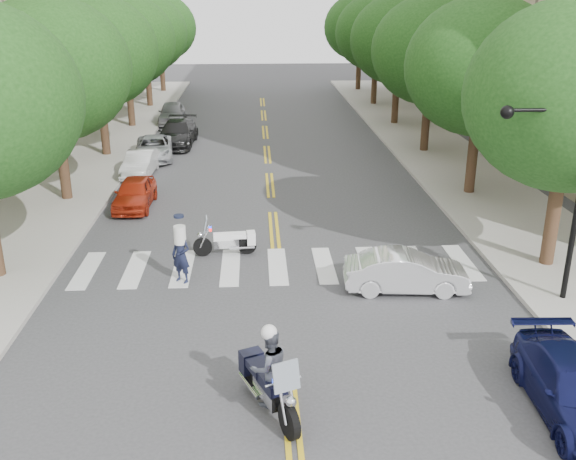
{
  "coord_description": "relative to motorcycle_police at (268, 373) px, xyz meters",
  "views": [
    {
      "loc": [
        -0.67,
        -12.85,
        8.49
      ],
      "look_at": [
        0.34,
        6.42,
        1.3
      ],
      "focal_mm": 40.0,
      "sensor_mm": 36.0,
      "label": 1
    }
  ],
  "objects": [
    {
      "name": "parked_car_e",
      "position": [
        -5.83,
        32.52,
        -0.21
      ],
      "size": [
        1.9,
        4.32,
        1.45
      ],
      "primitive_type": "imported",
      "rotation": [
        0.0,
        0.0,
        0.05
      ],
      "color": "#9A999E",
      "rests_on": "ground"
    },
    {
      "name": "parked_car_b",
      "position": [
        -5.83,
        19.2,
        -0.33
      ],
      "size": [
        1.46,
        3.71,
        1.2
      ],
      "primitive_type": "imported",
      "rotation": [
        0.0,
        0.0,
        -0.05
      ],
      "color": "silver",
      "rests_on": "ground"
    },
    {
      "name": "motorcycle_parked",
      "position": [
        -1.09,
        8.82,
        -0.44
      ],
      "size": [
        2.17,
        0.6,
        1.4
      ],
      "rotation": [
        0.0,
        0.0,
        1.66
      ],
      "color": "black",
      "rests_on": "ground"
    },
    {
      "name": "tree_l_5",
      "position": [
        -8.33,
        47.2,
        4.62
      ],
      "size": [
        6.4,
        6.4,
        8.45
      ],
      "color": "#382316",
      "rests_on": "ground"
    },
    {
      "name": "tree_r_5",
      "position": [
        9.27,
        47.2,
        4.62
      ],
      "size": [
        6.4,
        6.4,
        8.45
      ],
      "color": "#382316",
      "rests_on": "ground"
    },
    {
      "name": "tree_r_1",
      "position": [
        9.27,
        15.2,
        4.62
      ],
      "size": [
        6.4,
        6.4,
        8.45
      ],
      "color": "#382316",
      "rests_on": "ground"
    },
    {
      "name": "sedan_blue",
      "position": [
        6.47,
        -0.48,
        -0.31
      ],
      "size": [
        1.9,
        4.32,
        1.23
      ],
      "primitive_type": "imported",
      "rotation": [
        0.0,
        0.0,
        -0.04
      ],
      "color": "#0F123F",
      "rests_on": "ground"
    },
    {
      "name": "parked_car_d",
      "position": [
        -4.73,
        25.7,
        -0.21
      ],
      "size": [
        2.27,
        5.05,
        1.44
      ],
      "primitive_type": "imported",
      "rotation": [
        0.0,
        0.0,
        -0.05
      ],
      "color": "black",
      "rests_on": "ground"
    },
    {
      "name": "parked_car_c",
      "position": [
        -5.63,
        22.51,
        -0.33
      ],
      "size": [
        2.37,
        4.49,
        1.2
      ],
      "primitive_type": "imported",
      "rotation": [
        0.0,
        0.0,
        0.09
      ],
      "color": "#A8ABB0",
      "rests_on": "ground"
    },
    {
      "name": "sidewalk_left",
      "position": [
        -9.03,
        23.2,
        -0.85
      ],
      "size": [
        5.0,
        60.0,
        0.15
      ],
      "primitive_type": "cube",
      "color": "#9E9991",
      "rests_on": "ground"
    },
    {
      "name": "tree_r_3",
      "position": [
        9.27,
        31.2,
        4.62
      ],
      "size": [
        6.4,
        6.4,
        8.45
      ],
      "color": "#382316",
      "rests_on": "ground"
    },
    {
      "name": "parked_car_a",
      "position": [
        -5.24,
        14.2,
        -0.31
      ],
      "size": [
        1.53,
        3.68,
        1.24
      ],
      "primitive_type": "imported",
      "rotation": [
        0.0,
        0.0,
        -0.02
      ],
      "color": "#B12A12",
      "rests_on": "ground"
    },
    {
      "name": "tree_l_3",
      "position": [
        -8.33,
        31.2,
        4.62
      ],
      "size": [
        6.4,
        6.4,
        8.45
      ],
      "color": "#382316",
      "rests_on": "ground"
    },
    {
      "name": "tree_r_4",
      "position": [
        9.27,
        39.2,
        4.62
      ],
      "size": [
        6.4,
        6.4,
        8.45
      ],
      "color": "#382316",
      "rests_on": "ground"
    },
    {
      "name": "ground",
      "position": [
        0.47,
        1.2,
        -0.93
      ],
      "size": [
        140.0,
        140.0,
        0.0
      ],
      "primitive_type": "plane",
      "color": "#38383A",
      "rests_on": "ground"
    },
    {
      "name": "tree_l_2",
      "position": [
        -8.33,
        23.2,
        4.62
      ],
      "size": [
        6.4,
        6.4,
        8.45
      ],
      "color": "#382316",
      "rests_on": "ground"
    },
    {
      "name": "tree_r_0",
      "position": [
        9.27,
        7.2,
        4.62
      ],
      "size": [
        6.4,
        6.4,
        8.45
      ],
      "color": "#382316",
      "rests_on": "ground"
    },
    {
      "name": "traffic_signal_pole",
      "position": [
        8.19,
        4.7,
        2.79
      ],
      "size": [
        2.82,
        0.42,
        6.0
      ],
      "color": "black",
      "rests_on": "ground"
    },
    {
      "name": "officer_standing",
      "position": [
        -2.53,
        6.66,
        -0.04
      ],
      "size": [
        0.78,
        0.71,
        1.78
      ],
      "primitive_type": "imported",
      "rotation": [
        0.0,
        0.0,
        -0.56
      ],
      "color": "#161A32",
      "rests_on": "ground"
    },
    {
      "name": "tree_l_1",
      "position": [
        -8.33,
        15.2,
        4.62
      ],
      "size": [
        6.4,
        6.4,
        8.45
      ],
      "color": "#382316",
      "rests_on": "ground"
    },
    {
      "name": "sidewalk_right",
      "position": [
        9.97,
        23.2,
        -0.85
      ],
      "size": [
        5.0,
        60.0,
        0.15
      ],
      "primitive_type": "cube",
      "color": "#9E9991",
      "rests_on": "ground"
    },
    {
      "name": "tree_r_2",
      "position": [
        9.27,
        23.2,
        4.62
      ],
      "size": [
        6.4,
        6.4,
        8.45
      ],
      "color": "#382316",
      "rests_on": "ground"
    },
    {
      "name": "convertible",
      "position": [
        4.26,
        5.7,
        -0.32
      ],
      "size": [
        3.79,
        1.56,
        1.22
      ],
      "primitive_type": "imported",
      "rotation": [
        0.0,
        0.0,
        1.5
      ],
      "color": "white",
      "rests_on": "ground"
    },
    {
      "name": "tree_l_4",
      "position": [
        -8.33,
        39.2,
        4.62
      ],
      "size": [
        6.4,
        6.4,
        8.45
      ],
      "color": "#382316",
      "rests_on": "ground"
    },
    {
      "name": "motorcycle_police",
      "position": [
        0.0,
        0.0,
        0.0
      ],
      "size": [
        1.29,
        2.45,
        2.1
      ],
      "rotation": [
        0.0,
        0.0,
        3.54
      ],
      "color": "black",
      "rests_on": "ground"
    }
  ]
}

